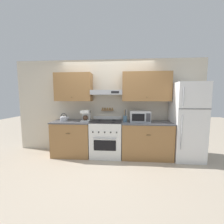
% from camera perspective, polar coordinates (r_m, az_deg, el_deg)
% --- Properties ---
extents(ground_plane, '(16.00, 16.00, 0.00)m').
position_cam_1_polar(ground_plane, '(3.51, -3.04, -19.69)').
color(ground_plane, '#B2A38E').
extents(wall_back, '(5.20, 0.46, 2.55)m').
position_cam_1_polar(wall_back, '(3.79, -1.07, 5.00)').
color(wall_back, beige).
rests_on(wall_back, ground_plane).
extents(counter_left, '(0.99, 0.69, 0.91)m').
position_cam_1_polar(counter_left, '(3.87, -15.86, -10.20)').
color(counter_left, olive).
rests_on(counter_left, ground_plane).
extents(counter_right, '(1.25, 0.69, 0.91)m').
position_cam_1_polar(counter_right, '(3.69, 13.86, -10.94)').
color(counter_right, olive).
rests_on(counter_right, ground_plane).
extents(stove_range, '(0.79, 0.68, 1.00)m').
position_cam_1_polar(stove_range, '(3.66, -2.38, -10.82)').
color(stove_range, white).
rests_on(stove_range, ground_plane).
extents(refrigerator, '(0.69, 0.71, 1.87)m').
position_cam_1_polar(refrigerator, '(3.85, 28.62, -3.47)').
color(refrigerator, white).
rests_on(refrigerator, ground_plane).
extents(tea_kettle, '(0.24, 0.19, 0.20)m').
position_cam_1_polar(tea_kettle, '(3.82, -19.35, -2.45)').
color(tea_kettle, '#B7B7BC').
rests_on(tea_kettle, counter_left).
extents(coffee_maker, '(0.22, 0.25, 0.28)m').
position_cam_1_polar(coffee_maker, '(3.65, -10.83, -1.45)').
color(coffee_maker, white).
rests_on(coffee_maker, counter_left).
extents(microwave, '(0.50, 0.37, 0.27)m').
position_cam_1_polar(microwave, '(3.54, 11.47, -1.81)').
color(microwave, '#ADAFB5').
rests_on(microwave, counter_right).
extents(utensil_crock, '(0.10, 0.10, 0.31)m').
position_cam_1_polar(utensil_crock, '(3.50, 5.51, -2.64)').
color(utensil_crock, slate).
rests_on(utensil_crock, counter_right).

